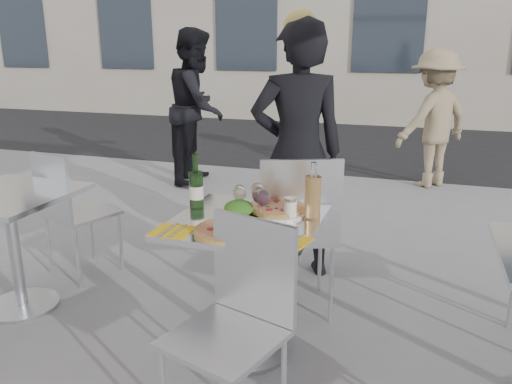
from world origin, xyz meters
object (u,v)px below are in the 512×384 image
(salad_plate, at_px, (239,210))
(wineglass_white_a, at_px, (240,194))
(pedestrian_a, at_px, (197,107))
(wineglass_white_b, at_px, (257,191))
(napkin_left, at_px, (172,231))
(wineglass_red_b, at_px, (263,199))
(side_chair_lfar, at_px, (69,205))
(pizza_far, at_px, (276,209))
(wine_bottle, at_px, (196,188))
(wineglass_red_a, at_px, (259,196))
(pizza_near, at_px, (231,230))
(chair_near, at_px, (238,310))
(chair_far, at_px, (298,224))
(side_table_left, at_px, (11,226))
(main_table, at_px, (247,258))
(napkin_right, at_px, (287,241))
(pedestrian_b, at_px, (434,119))
(woman_diner, at_px, (297,153))
(sugar_shaker, at_px, (290,208))
(carafe, at_px, (313,197))

(salad_plate, bearing_deg, wineglass_white_a, 104.36)
(pedestrian_a, xyz_separation_m, wineglass_white_b, (1.76, -3.07, -0.04))
(pedestrian_a, height_order, napkin_left, pedestrian_a)
(wineglass_red_b, relative_size, napkin_left, 0.79)
(side_chair_lfar, relative_size, pizza_far, 2.63)
(wineglass_white_a, bearing_deg, napkin_left, -122.11)
(pizza_far, distance_m, wine_bottle, 0.43)
(wineglass_white_b, relative_size, wineglass_red_a, 1.00)
(pizza_near, bearing_deg, pizza_far, 72.56)
(chair_near, xyz_separation_m, pedestrian_a, (-1.89, 3.70, 0.36))
(chair_far, distance_m, wineglass_white_b, 0.44)
(side_table_left, height_order, pizza_far, pizza_far)
(main_table, xyz_separation_m, napkin_right, (0.27, -0.22, 0.21))
(side_chair_lfar, xyz_separation_m, salad_plate, (1.41, -0.45, 0.25))
(wineglass_red_a, bearing_deg, side_chair_lfar, 164.47)
(pedestrian_a, distance_m, napkin_right, 3.98)
(main_table, bearing_deg, wineglass_white_a, 132.33)
(napkin_right, bearing_deg, main_table, 154.57)
(pedestrian_b, height_order, pizza_near, pedestrian_b)
(side_table_left, distance_m, woman_diner, 1.86)
(salad_plate, height_order, sugar_shaker, sugar_shaker)
(woman_diner, height_order, pizza_near, woman_diner)
(wineglass_red_b, bearing_deg, side_chair_lfar, 163.36)
(wineglass_white_b, bearing_deg, main_table, -95.65)
(napkin_left, bearing_deg, salad_plate, 51.62)
(napkin_right, bearing_deg, salad_plate, 156.38)
(sugar_shaker, xyz_separation_m, wineglass_red_a, (-0.15, -0.03, 0.06))
(side_chair_lfar, xyz_separation_m, napkin_right, (1.73, -0.70, 0.22))
(chair_near, xyz_separation_m, pizza_far, (-0.03, 0.66, 0.23))
(napkin_right, bearing_deg, carafe, 97.31)
(pedestrian_a, xyz_separation_m, sugar_shaker, (1.95, -3.12, -0.10))
(side_table_left, height_order, pedestrian_b, pedestrian_b)
(pizza_far, bearing_deg, wineglass_red_b, -98.68)
(wine_bottle, relative_size, wineglass_red_a, 1.87)
(chair_far, distance_m, pedestrian_b, 3.50)
(sugar_shaker, relative_size, wineglass_red_b, 0.68)
(salad_plate, bearing_deg, pedestrian_a, 118.16)
(pedestrian_b, xyz_separation_m, pizza_near, (-0.92, -4.06, -0.02))
(main_table, xyz_separation_m, salad_plate, (-0.05, 0.02, 0.25))
(pedestrian_a, relative_size, wineglass_white_b, 11.41)
(pedestrian_b, xyz_separation_m, wineglass_white_b, (-0.90, -3.73, 0.08))
(side_chair_lfar, bearing_deg, pizza_far, -171.91)
(wineglass_white_b, xyz_separation_m, napkin_right, (0.26, -0.36, -0.11))
(wineglass_red_a, bearing_deg, pedestrian_b, 77.21)
(pizza_near, xyz_separation_m, napkin_left, (-0.26, -0.08, -0.01))
(sugar_shaker, bearing_deg, wineglass_red_a, -169.00)
(pizza_near, bearing_deg, sugar_shaker, 53.24)
(main_table, xyz_separation_m, sugar_shaker, (0.20, 0.08, 0.26))
(wine_bottle, distance_m, napkin_left, 0.37)
(woman_diner, relative_size, napkin_right, 8.04)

